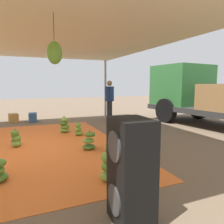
{
  "coord_description": "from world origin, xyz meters",
  "views": [
    {
      "loc": [
        5.61,
        -0.3,
        1.58
      ],
      "look_at": [
        -0.05,
        2.07,
        0.79
      ],
      "focal_mm": 34.22,
      "sensor_mm": 36.0,
      "label": 1
    }
  ],
  "objects_px": {
    "banana_bunch_6": "(112,143)",
    "crate_0": "(13,118)",
    "banana_bunch_8": "(78,130)",
    "worker_1": "(109,97)",
    "speaker_stack": "(131,172)",
    "banana_bunch_9": "(89,141)",
    "banana_bunch_5": "(64,125)",
    "banana_bunch_0": "(107,168)",
    "crate_1": "(33,117)",
    "banana_bunch_3": "(16,139)"
  },
  "relations": [
    {
      "from": "banana_bunch_0",
      "to": "crate_1",
      "type": "bearing_deg",
      "value": -172.39
    },
    {
      "from": "banana_bunch_3",
      "to": "banana_bunch_9",
      "type": "relative_size",
      "value": 0.97
    },
    {
      "from": "banana_bunch_9",
      "to": "worker_1",
      "type": "distance_m",
      "value": 4.45
    },
    {
      "from": "speaker_stack",
      "to": "banana_bunch_9",
      "type": "bearing_deg",
      "value": 172.9
    },
    {
      "from": "banana_bunch_3",
      "to": "banana_bunch_5",
      "type": "height_order",
      "value": "banana_bunch_5"
    },
    {
      "from": "banana_bunch_8",
      "to": "worker_1",
      "type": "height_order",
      "value": "worker_1"
    },
    {
      "from": "banana_bunch_0",
      "to": "banana_bunch_3",
      "type": "bearing_deg",
      "value": -152.31
    },
    {
      "from": "banana_bunch_5",
      "to": "worker_1",
      "type": "bearing_deg",
      "value": 127.74
    },
    {
      "from": "worker_1",
      "to": "banana_bunch_8",
      "type": "bearing_deg",
      "value": -40.29
    },
    {
      "from": "worker_1",
      "to": "crate_1",
      "type": "bearing_deg",
      "value": -105.18
    },
    {
      "from": "banana_bunch_8",
      "to": "speaker_stack",
      "type": "distance_m",
      "value": 4.4
    },
    {
      "from": "crate_1",
      "to": "banana_bunch_6",
      "type": "bearing_deg",
      "value": 16.97
    },
    {
      "from": "banana_bunch_0",
      "to": "crate_0",
      "type": "bearing_deg",
      "value": -166.32
    },
    {
      "from": "banana_bunch_6",
      "to": "crate_0",
      "type": "distance_m",
      "value": 5.73
    },
    {
      "from": "banana_bunch_9",
      "to": "crate_0",
      "type": "height_order",
      "value": "banana_bunch_9"
    },
    {
      "from": "banana_bunch_6",
      "to": "worker_1",
      "type": "bearing_deg",
      "value": 158.73
    },
    {
      "from": "speaker_stack",
      "to": "worker_1",
      "type": "bearing_deg",
      "value": 159.92
    },
    {
      "from": "banana_bunch_5",
      "to": "banana_bunch_6",
      "type": "height_order",
      "value": "banana_bunch_5"
    },
    {
      "from": "banana_bunch_8",
      "to": "crate_1",
      "type": "relative_size",
      "value": 0.85
    },
    {
      "from": "banana_bunch_8",
      "to": "crate_1",
      "type": "xyz_separation_m",
      "value": [
        -3.22,
        -1.19,
        -0.01
      ]
    },
    {
      "from": "banana_bunch_3",
      "to": "crate_1",
      "type": "bearing_deg",
      "value": 171.57
    },
    {
      "from": "worker_1",
      "to": "banana_bunch_6",
      "type": "bearing_deg",
      "value": -21.27
    },
    {
      "from": "banana_bunch_0",
      "to": "banana_bunch_6",
      "type": "relative_size",
      "value": 1.15
    },
    {
      "from": "banana_bunch_0",
      "to": "crate_0",
      "type": "xyz_separation_m",
      "value": [
        -6.68,
        -1.63,
        -0.06
      ]
    },
    {
      "from": "crate_0",
      "to": "banana_bunch_9",
      "type": "bearing_deg",
      "value": 20.73
    },
    {
      "from": "banana_bunch_0",
      "to": "banana_bunch_8",
      "type": "height_order",
      "value": "banana_bunch_0"
    },
    {
      "from": "banana_bunch_9",
      "to": "crate_1",
      "type": "height_order",
      "value": "banana_bunch_9"
    },
    {
      "from": "banana_bunch_6",
      "to": "speaker_stack",
      "type": "bearing_deg",
      "value": -18.03
    },
    {
      "from": "banana_bunch_9",
      "to": "crate_1",
      "type": "bearing_deg",
      "value": -166.94
    },
    {
      "from": "banana_bunch_6",
      "to": "banana_bunch_0",
      "type": "bearing_deg",
      "value": -25.41
    },
    {
      "from": "banana_bunch_5",
      "to": "crate_0",
      "type": "distance_m",
      "value": 3.27
    },
    {
      "from": "banana_bunch_8",
      "to": "banana_bunch_9",
      "type": "relative_size",
      "value": 0.92
    },
    {
      "from": "banana_bunch_3",
      "to": "speaker_stack",
      "type": "xyz_separation_m",
      "value": [
        3.79,
        1.3,
        0.4
      ]
    },
    {
      "from": "banana_bunch_3",
      "to": "banana_bunch_5",
      "type": "relative_size",
      "value": 0.84
    },
    {
      "from": "banana_bunch_5",
      "to": "crate_1",
      "type": "relative_size",
      "value": 1.06
    },
    {
      "from": "banana_bunch_3",
      "to": "banana_bunch_6",
      "type": "relative_size",
      "value": 1.01
    },
    {
      "from": "banana_bunch_6",
      "to": "banana_bunch_9",
      "type": "xyz_separation_m",
      "value": [
        -0.36,
        -0.46,
        0.0
      ]
    },
    {
      "from": "banana_bunch_6",
      "to": "worker_1",
      "type": "distance_m",
      "value": 4.59
    },
    {
      "from": "banana_bunch_6",
      "to": "crate_0",
      "type": "height_order",
      "value": "banana_bunch_6"
    },
    {
      "from": "banana_bunch_0",
      "to": "banana_bunch_3",
      "type": "xyz_separation_m",
      "value": [
        -2.72,
        -1.43,
        -0.03
      ]
    },
    {
      "from": "banana_bunch_5",
      "to": "crate_1",
      "type": "height_order",
      "value": "banana_bunch_5"
    },
    {
      "from": "banana_bunch_9",
      "to": "worker_1",
      "type": "bearing_deg",
      "value": 151.42
    },
    {
      "from": "banana_bunch_3",
      "to": "banana_bunch_0",
      "type": "bearing_deg",
      "value": 27.69
    },
    {
      "from": "banana_bunch_9",
      "to": "worker_1",
      "type": "xyz_separation_m",
      "value": [
        -3.84,
        2.09,
        0.82
      ]
    },
    {
      "from": "banana_bunch_9",
      "to": "crate_0",
      "type": "distance_m",
      "value": 5.22
    },
    {
      "from": "banana_bunch_6",
      "to": "banana_bunch_8",
      "type": "xyz_separation_m",
      "value": [
        -1.86,
        -0.35,
        -0.01
      ]
    },
    {
      "from": "banana_bunch_3",
      "to": "banana_bunch_9",
      "type": "height_order",
      "value": "banana_bunch_9"
    },
    {
      "from": "banana_bunch_0",
      "to": "banana_bunch_9",
      "type": "bearing_deg",
      "value": 172.9
    },
    {
      "from": "worker_1",
      "to": "crate_1",
      "type": "xyz_separation_m",
      "value": [
        -0.86,
        -3.19,
        -0.84
      ]
    },
    {
      "from": "banana_bunch_3",
      "to": "banana_bunch_8",
      "type": "distance_m",
      "value": 1.84
    }
  ]
}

